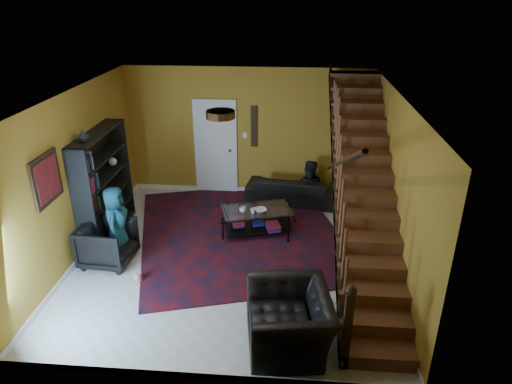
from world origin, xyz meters
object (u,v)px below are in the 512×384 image
armchair_left (108,244)px  coffee_table (257,219)px  armchair_right (289,320)px  sofa (293,189)px  bookshelf (104,187)px

armchair_left → coffee_table: 2.71m
armchair_left → armchair_right: armchair_right is taller
armchair_left → armchair_right: 3.50m
sofa → coffee_table: (-0.67, -1.42, -0.01)m
bookshelf → sofa: bookshelf is taller
sofa → armchair_left: armchair_left is taller
sofa → bookshelf: bearing=34.1°
armchair_left → sofa: bearing=-44.5°
bookshelf → coffee_table: 2.86m
sofa → armchair_left: bearing=48.7°
coffee_table → armchair_right: bearing=-77.5°
bookshelf → sofa: bearing=26.3°
armchair_right → coffee_table: armchair_right is taller
bookshelf → coffee_table: (2.76, 0.28, -0.68)m
armchair_right → coffee_table: size_ratio=0.84×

